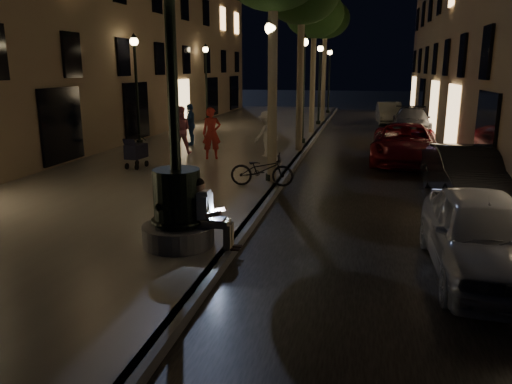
% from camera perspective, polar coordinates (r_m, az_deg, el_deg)
% --- Properties ---
extents(ground, '(120.00, 120.00, 0.00)m').
position_cam_1_polar(ground, '(22.13, 5.73, 4.70)').
color(ground, black).
rests_on(ground, ground).
extents(cobble_lane, '(6.00, 45.00, 0.02)m').
position_cam_1_polar(cobble_lane, '(22.00, 13.54, 4.35)').
color(cobble_lane, black).
rests_on(cobble_lane, ground).
extents(promenade, '(8.00, 45.00, 0.20)m').
position_cam_1_polar(promenade, '(22.90, -4.29, 5.30)').
color(promenade, slate).
rests_on(promenade, ground).
extents(curb_strip, '(0.25, 45.00, 0.20)m').
position_cam_1_polar(curb_strip, '(22.12, 5.74, 4.96)').
color(curb_strip, '#59595B').
rests_on(curb_strip, ground).
extents(fountain_lamppost, '(1.40, 1.40, 5.21)m').
position_cam_1_polar(fountain_lamppost, '(9.65, -9.03, -0.26)').
color(fountain_lamppost, '#59595B').
rests_on(fountain_lamppost, promenade).
extents(seated_man_laptop, '(0.98, 0.33, 1.35)m').
position_cam_1_polar(seated_man_laptop, '(9.53, -5.52, -2.19)').
color(seated_man_laptop, tan).
rests_on(seated_man_laptop, promenade).
extents(tree_third, '(3.00, 3.00, 7.20)m').
position_cam_1_polar(tree_third, '(26.97, 6.69, 19.43)').
color(tree_third, '#6B604C').
rests_on(tree_third, promenade).
extents(tree_far, '(3.00, 3.00, 7.50)m').
position_cam_1_polar(tree_far, '(32.94, 7.95, 18.91)').
color(tree_far, '#6B604C').
rests_on(tree_far, promenade).
extents(lamp_curb_a, '(0.36, 0.36, 4.81)m').
position_cam_1_polar(lamp_curb_a, '(14.96, 1.71, 12.77)').
color(lamp_curb_a, black).
rests_on(lamp_curb_a, promenade).
extents(lamp_curb_b, '(0.36, 0.36, 4.81)m').
position_cam_1_polar(lamp_curb_b, '(22.87, 5.47, 13.16)').
color(lamp_curb_b, black).
rests_on(lamp_curb_b, promenade).
extents(lamp_curb_c, '(0.36, 0.36, 4.81)m').
position_cam_1_polar(lamp_curb_c, '(30.83, 7.29, 13.32)').
color(lamp_curb_c, black).
rests_on(lamp_curb_c, promenade).
extents(lamp_curb_d, '(0.36, 0.36, 4.81)m').
position_cam_1_polar(lamp_curb_d, '(38.80, 8.37, 13.41)').
color(lamp_curb_d, black).
rests_on(lamp_curb_d, promenade).
extents(lamp_left_b, '(0.36, 0.36, 4.81)m').
position_cam_1_polar(lamp_left_b, '(22.92, -13.56, 12.84)').
color(lamp_left_b, black).
rests_on(lamp_left_b, promenade).
extents(lamp_left_c, '(0.36, 0.36, 4.81)m').
position_cam_1_polar(lamp_left_c, '(32.24, -5.73, 13.39)').
color(lamp_left_c, black).
rests_on(lamp_left_c, promenade).
extents(stroller, '(0.56, 1.14, 1.16)m').
position_cam_1_polar(stroller, '(17.59, -13.56, 4.54)').
color(stroller, black).
rests_on(stroller, promenade).
extents(car_front, '(1.81, 4.38, 1.49)m').
position_cam_1_polar(car_front, '(9.54, 24.48, -4.48)').
color(car_front, '#9FA0A6').
rests_on(car_front, ground).
extents(car_second, '(1.89, 4.55, 1.46)m').
position_cam_1_polar(car_second, '(14.78, 22.75, 1.89)').
color(car_second, black).
rests_on(car_second, ground).
extents(car_third, '(2.73, 5.43, 1.47)m').
position_cam_1_polar(car_third, '(19.97, 16.63, 5.32)').
color(car_third, maroon).
rests_on(car_third, ground).
extents(car_rear, '(2.24, 4.98, 1.42)m').
position_cam_1_polar(car_rear, '(29.06, 17.33, 7.77)').
color(car_rear, '#313137').
rests_on(car_rear, ground).
extents(car_fifth, '(1.65, 4.23, 1.37)m').
position_cam_1_polar(car_fifth, '(33.93, 14.96, 8.71)').
color(car_fifth, '#9FA09B').
rests_on(car_fifth, ground).
extents(pedestrian_red, '(0.82, 0.69, 1.93)m').
position_cam_1_polar(pedestrian_red, '(18.93, -5.09, 6.70)').
color(pedestrian_red, '#B72C24').
rests_on(pedestrian_red, promenade).
extents(pedestrian_pink, '(1.10, 0.97, 1.89)m').
position_cam_1_polar(pedestrian_pink, '(20.20, -8.70, 7.01)').
color(pedestrian_pink, '#C2677A').
rests_on(pedestrian_pink, promenade).
extents(pedestrian_white, '(1.22, 1.28, 1.75)m').
position_cam_1_polar(pedestrian_white, '(19.45, 1.24, 6.68)').
color(pedestrian_white, white).
rests_on(pedestrian_white, promenade).
extents(pedestrian_blue, '(0.58, 1.12, 1.83)m').
position_cam_1_polar(pedestrian_blue, '(22.46, -7.48, 7.66)').
color(pedestrian_blue, navy).
rests_on(pedestrian_blue, promenade).
extents(pedestrian_dark, '(0.81, 1.00, 1.76)m').
position_cam_1_polar(pedestrian_dark, '(25.19, -9.25, 8.21)').
color(pedestrian_dark, '#333338').
rests_on(pedestrian_dark, promenade).
extents(bicycle, '(1.88, 0.80, 0.96)m').
position_cam_1_polar(bicycle, '(14.50, 0.68, 2.57)').
color(bicycle, black).
rests_on(bicycle, promenade).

